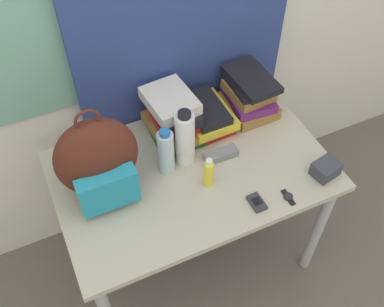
# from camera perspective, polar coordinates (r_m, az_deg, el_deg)

# --- Properties ---
(wall_back) EXTENTS (6.00, 0.06, 2.50)m
(wall_back) POSITION_cam_1_polar(r_m,az_deg,el_deg) (1.91, -6.12, 17.62)
(wall_back) COLOR silver
(wall_back) RESTS_ON ground_plane
(curtain_blue) EXTENTS (0.99, 0.04, 2.50)m
(curtain_blue) POSITION_cam_1_polar(r_m,az_deg,el_deg) (1.91, -1.09, 17.90)
(curtain_blue) COLOR navy
(curtain_blue) RESTS_ON ground_plane
(desk) EXTENTS (1.16, 0.74, 0.74)m
(desk) POSITION_cam_1_polar(r_m,az_deg,el_deg) (2.00, -0.00, -3.65)
(desk) COLOR #B7B299
(desk) RESTS_ON ground_plane
(backpack) EXTENTS (0.33, 0.24, 0.44)m
(backpack) POSITION_cam_1_polar(r_m,az_deg,el_deg) (1.76, -11.89, -0.85)
(backpack) COLOR #512319
(backpack) RESTS_ON desk
(book_stack_left) EXTENTS (0.22, 0.29, 0.23)m
(book_stack_left) POSITION_cam_1_polar(r_m,az_deg,el_deg) (1.98, -2.39, 4.75)
(book_stack_left) COLOR #1E5623
(book_stack_left) RESTS_ON desk
(book_stack_center) EXTENTS (0.21, 0.29, 0.12)m
(book_stack_center) POSITION_cam_1_polar(r_m,az_deg,el_deg) (2.06, 1.81, 4.94)
(book_stack_center) COLOR red
(book_stack_center) RESTS_ON desk
(book_stack_right) EXTENTS (0.22, 0.28, 0.21)m
(book_stack_right) POSITION_cam_1_polar(r_m,az_deg,el_deg) (2.12, 7.28, 7.46)
(book_stack_right) COLOR olive
(book_stack_right) RESTS_ON desk
(water_bottle) EXTENTS (0.07, 0.07, 0.24)m
(water_bottle) POSITION_cam_1_polar(r_m,az_deg,el_deg) (1.84, -3.33, 0.20)
(water_bottle) COLOR silver
(water_bottle) RESTS_ON desk
(sports_bottle) EXTENTS (0.08, 0.08, 0.28)m
(sports_bottle) POSITION_cam_1_polar(r_m,az_deg,el_deg) (1.86, -0.91, 1.94)
(sports_bottle) COLOR white
(sports_bottle) RESTS_ON desk
(sunscreen_bottle) EXTENTS (0.04, 0.04, 0.15)m
(sunscreen_bottle) POSITION_cam_1_polar(r_m,az_deg,el_deg) (1.82, 2.12, -2.48)
(sunscreen_bottle) COLOR yellow
(sunscreen_bottle) RESTS_ON desk
(cell_phone) EXTENTS (0.05, 0.09, 0.02)m
(cell_phone) POSITION_cam_1_polar(r_m,az_deg,el_deg) (1.83, 8.22, -6.17)
(cell_phone) COLOR #2D2D33
(cell_phone) RESTS_ON desk
(sunglasses_case) EXTENTS (0.15, 0.06, 0.04)m
(sunglasses_case) POSITION_cam_1_polar(r_m,az_deg,el_deg) (1.96, 3.66, -0.11)
(sunglasses_case) COLOR gray
(sunglasses_case) RESTS_ON desk
(camera_pouch) EXTENTS (0.12, 0.11, 0.07)m
(camera_pouch) POSITION_cam_1_polar(r_m,az_deg,el_deg) (1.96, 16.64, -1.88)
(camera_pouch) COLOR #383D47
(camera_pouch) RESTS_ON desk
(wristwatch) EXTENTS (0.04, 0.08, 0.01)m
(wristwatch) POSITION_cam_1_polar(r_m,az_deg,el_deg) (1.87, 12.13, -5.42)
(wristwatch) COLOR black
(wristwatch) RESTS_ON desk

